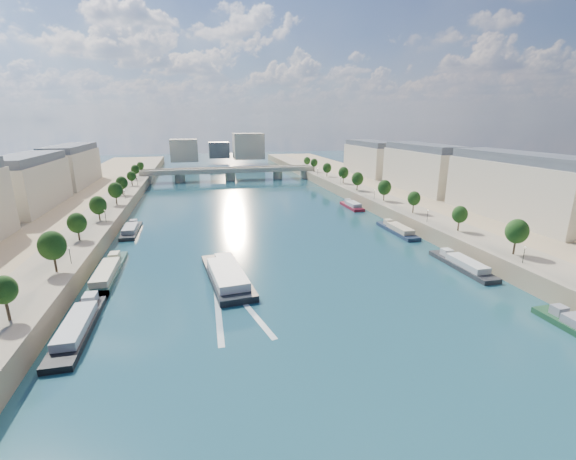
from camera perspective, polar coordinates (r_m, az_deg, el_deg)
ground at (r=133.27m, az=-3.33°, el=-0.66°), size 700.00×700.00×0.00m
quay_left at (r=139.78m, az=-33.81°, el=-1.55°), size 44.00×520.00×5.00m
quay_right at (r=161.19m, az=22.73°, el=1.96°), size 44.00×520.00×5.00m
pave_left at (r=134.54m, az=-28.00°, el=-0.15°), size 14.00×520.00×0.10m
pave_right at (r=152.32m, az=18.25°, el=2.64°), size 14.00×520.00×0.10m
trees_left at (r=134.70m, az=-27.28°, el=2.35°), size 4.80×268.80×8.26m
trees_right at (r=158.66m, az=15.93°, el=5.34°), size 4.80×268.80×8.26m
lamps_left at (r=123.37m, az=-27.22°, el=-0.05°), size 0.36×200.36×4.28m
lamps_right at (r=153.68m, az=15.94°, el=3.99°), size 0.36×200.36×4.28m
buildings_right at (r=175.98m, az=24.39°, el=7.50°), size 16.00×226.00×23.20m
skyline at (r=347.00m, az=-9.52°, el=11.89°), size 79.00×42.00×22.00m
bridge at (r=258.02m, az=-8.58°, el=8.45°), size 112.00×12.00×8.15m
tour_barge at (r=96.71m, az=-9.04°, el=-6.67°), size 11.53×30.64×4.06m
wake at (r=82.23m, az=-8.01°, el=-11.76°), size 10.74×26.02×0.04m
moored_barges_left at (r=90.63m, az=-27.43°, el=-10.21°), size 5.00×159.81×3.60m
moored_barges_right at (r=110.67m, az=25.49°, el=-5.32°), size 5.00×168.48×3.60m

